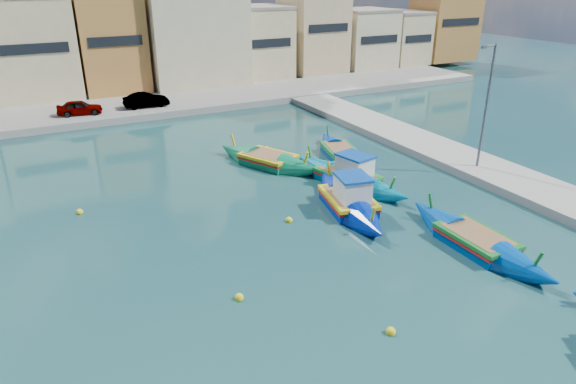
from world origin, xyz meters
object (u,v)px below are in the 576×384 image
object	(u,v)px
church_block	(188,6)
luzzu_cyan_mid	(340,153)
luzzu_turquoise_cabin	(348,178)
quay_street_lamp	(486,106)
luzzu_green	(268,161)
luzzu_blue_cabin	(348,202)
luzzu_blue_south	(476,242)

from	to	relation	value
church_block	luzzu_cyan_mid	distance (m)	28.57
church_block	luzzu_turquoise_cabin	xyz separation A→B (m)	(-0.70, -31.67, -8.04)
quay_street_lamp	luzzu_green	size ratio (longest dim) A/B	0.93
luzzu_blue_cabin	luzzu_blue_south	bearing A→B (deg)	-65.67
luzzu_turquoise_cabin	luzzu_cyan_mid	world-z (taller)	luzzu_turquoise_cabin
quay_street_lamp	luzzu_blue_cabin	distance (m)	10.87
luzzu_cyan_mid	luzzu_green	bearing A→B (deg)	171.21
church_block	luzzu_blue_south	xyz separation A→B (m)	(0.18, -40.95, -8.14)
church_block	quay_street_lamp	distance (m)	35.04
church_block	luzzu_cyan_mid	xyz separation A→B (m)	(1.57, -27.34, -8.15)
luzzu_green	luzzu_cyan_mid	bearing A→B (deg)	-8.79
luzzu_cyan_mid	luzzu_blue_cabin	bearing A→B (deg)	-120.13
luzzu_cyan_mid	luzzu_blue_south	distance (m)	13.68
luzzu_cyan_mid	luzzu_turquoise_cabin	bearing A→B (deg)	-117.69
church_block	luzzu_green	size ratio (longest dim) A/B	2.21
luzzu_blue_cabin	luzzu_cyan_mid	distance (m)	8.45
quay_street_lamp	luzzu_green	distance (m)	13.91
church_block	luzzu_blue_cabin	bearing A→B (deg)	-94.40
quay_street_lamp	luzzu_cyan_mid	distance (m)	9.77
luzzu_cyan_mid	luzzu_green	size ratio (longest dim) A/B	0.97
luzzu_turquoise_cabin	luzzu_blue_cabin	xyz separation A→B (m)	(-1.97, -2.98, 0.02)
quay_street_lamp	luzzu_turquoise_cabin	distance (m)	9.35
church_block	luzzu_green	world-z (taller)	church_block
quay_street_lamp	luzzu_blue_south	size ratio (longest dim) A/B	0.89
luzzu_green	luzzu_blue_cabin	bearing A→B (deg)	-83.59
church_block	quay_street_lamp	bearing A→B (deg)	-77.65
luzzu_turquoise_cabin	luzzu_blue_cabin	bearing A→B (deg)	-123.46
luzzu_cyan_mid	quay_street_lamp	bearing A→B (deg)	-48.62
luzzu_green	luzzu_turquoise_cabin	bearing A→B (deg)	-60.67
luzzu_green	church_block	bearing A→B (deg)	82.33
luzzu_turquoise_cabin	luzzu_green	xyz separation A→B (m)	(-2.88, 5.13, -0.08)
quay_street_lamp	luzzu_blue_cabin	bearing A→B (deg)	-176.35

